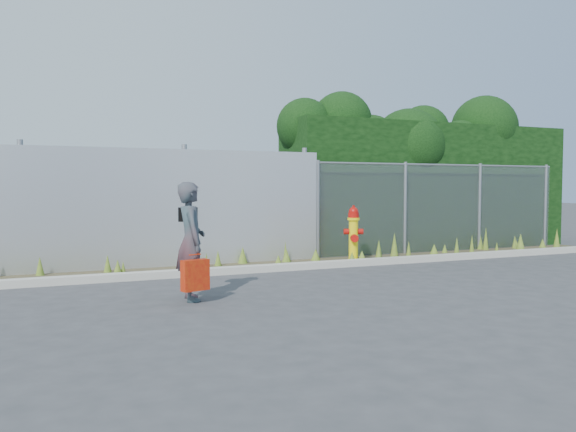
# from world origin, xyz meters

# --- Properties ---
(ground) EXTENTS (80.00, 80.00, 0.00)m
(ground) POSITION_xyz_m (0.00, 0.00, 0.00)
(ground) COLOR #3A3A3D
(ground) RESTS_ON ground
(curb) EXTENTS (16.00, 0.22, 0.12)m
(curb) POSITION_xyz_m (0.00, 1.80, 0.06)
(curb) COLOR #AEAB9E
(curb) RESTS_ON ground
(weed_strip) EXTENTS (16.00, 1.31, 0.53)m
(weed_strip) POSITION_xyz_m (0.40, 2.42, 0.11)
(weed_strip) COLOR #433A26
(weed_strip) RESTS_ON ground
(corrugated_fence) EXTENTS (8.50, 0.21, 2.30)m
(corrugated_fence) POSITION_xyz_m (-3.25, 3.01, 1.10)
(corrugated_fence) COLOR #B2B4BA
(corrugated_fence) RESTS_ON ground
(chainlink_fence) EXTENTS (6.50, 0.07, 2.05)m
(chainlink_fence) POSITION_xyz_m (4.25, 3.00, 1.03)
(chainlink_fence) COLOR gray
(chainlink_fence) RESTS_ON ground
(hedge) EXTENTS (7.55, 1.81, 3.83)m
(hedge) POSITION_xyz_m (4.44, 4.00, 2.00)
(hedge) COLOR black
(hedge) RESTS_ON ground
(fire_hydrant) EXTENTS (0.38, 0.34, 1.13)m
(fire_hydrant) POSITION_xyz_m (1.44, 2.20, 0.55)
(fire_hydrant) COLOR yellow
(fire_hydrant) RESTS_ON ground
(woman) EXTENTS (0.40, 0.59, 1.56)m
(woman) POSITION_xyz_m (-2.35, -0.14, 0.78)
(woman) COLOR #11636C
(woman) RESTS_ON ground
(red_tote_bag) EXTENTS (0.36, 0.13, 0.47)m
(red_tote_bag) POSITION_xyz_m (-2.36, -0.43, 0.38)
(red_tote_bag) COLOR #AB1009
(black_shoulder_bag) EXTENTS (0.26, 0.11, 0.19)m
(black_shoulder_bag) POSITION_xyz_m (-2.33, 0.11, 1.12)
(black_shoulder_bag) COLOR black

